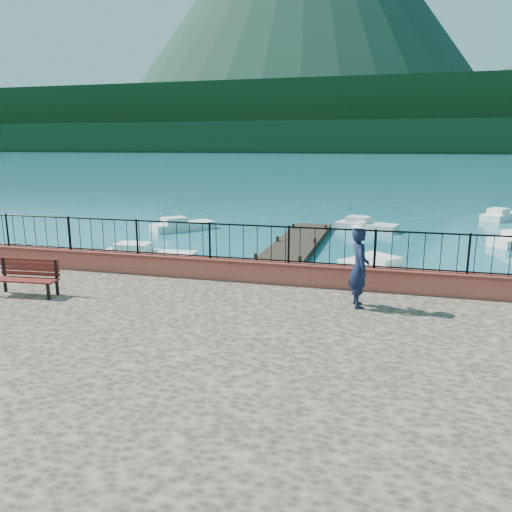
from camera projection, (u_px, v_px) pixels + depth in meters
The scene contains 15 objects.
ground at pixel (265, 391), 10.00m from camera, with size 2000.00×2000.00×0.00m, color #19596B.
parapet at pixel (299, 274), 13.16m from camera, with size 28.00×0.46×0.58m, color #B14E40.
railing at pixel (300, 246), 12.99m from camera, with size 27.00×0.05×0.95m, color black.
dock at pixel (287, 254), 21.78m from camera, with size 2.00×16.00×0.30m, color #2D231C.
far_forest at pixel (389, 137), 290.77m from camera, with size 900.00×60.00×18.00m, color black.
foothills at pixel (391, 119), 344.48m from camera, with size 900.00×120.00×44.00m, color black.
volcano at pixel (306, 1), 658.58m from camera, with size 560.00×560.00×380.00m, color #142D23.
park_bench at pixel (27, 284), 12.24m from camera, with size 1.63×0.66×0.88m.
person at pixel (359, 267), 11.24m from camera, with size 0.67×0.44×1.84m, color black.
hat at pixel (361, 225), 11.02m from camera, with size 0.44×0.44×0.12m, color white.
boat_0 at pixel (147, 252), 20.94m from camera, with size 4.02×1.30×0.80m, color white.
boat_1 at pixel (392, 269), 18.19m from camera, with size 4.29×1.30×0.80m, color white.
boat_3 at pixel (183, 223), 28.78m from camera, with size 3.64×1.30×0.80m, color silver.
boat_4 at pixel (367, 224), 28.60m from camera, with size 3.46×1.30×0.80m, color silver.
boat_5 at pixel (502, 213), 32.82m from camera, with size 3.60×1.30×0.80m, color white.
Camera 1 is at (2.19, -8.90, 4.83)m, focal length 35.00 mm.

